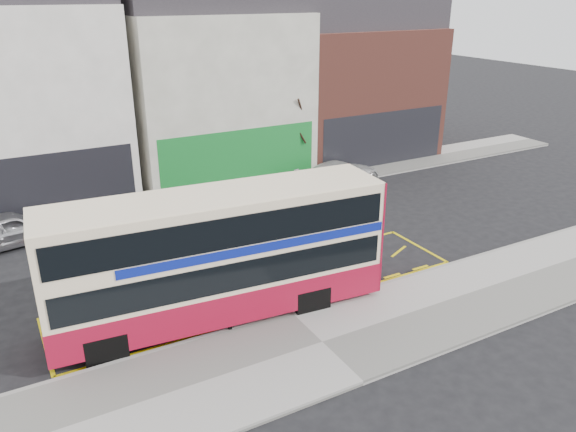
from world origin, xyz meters
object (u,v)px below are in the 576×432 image
car_silver (10,229)px  car_grey (182,208)px  double_decker_bus (220,255)px  bus_stop_post (229,272)px  car_white (340,175)px  street_tree_right (293,107)px

car_silver → car_grey: (6.82, -0.94, -0.03)m
double_decker_bus → bus_stop_post: bearing=-92.1°
double_decker_bus → car_white: bearing=44.7°
double_decker_bus → street_tree_right: size_ratio=1.82×
car_white → street_tree_right: street_tree_right is taller
car_silver → car_grey: car_silver is taller
car_silver → car_grey: 6.88m
double_decker_bus → car_white: size_ratio=2.07×
bus_stop_post → car_white: bearing=45.0°
double_decker_bus → car_silver: size_ratio=2.51×
bus_stop_post → car_silver: bus_stop_post is taller
car_grey → car_white: (8.56, 0.36, 0.05)m
double_decker_bus → street_tree_right: street_tree_right is taller
bus_stop_post → street_tree_right: 15.25m
bus_stop_post → car_silver: bearing=120.0°
car_white → bus_stop_post: bearing=116.5°
car_grey → car_silver: bearing=85.9°
car_grey → street_tree_right: 8.66m
bus_stop_post → double_decker_bus: bearing=85.4°
bus_stop_post → car_silver: size_ratio=0.76×
car_grey → street_tree_right: (7.40, 3.17, 3.22)m
bus_stop_post → street_tree_right: street_tree_right is taller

